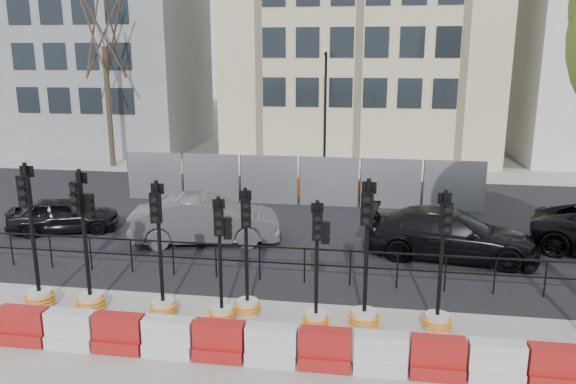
% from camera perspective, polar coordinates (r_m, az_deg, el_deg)
% --- Properties ---
extents(ground, '(120.00, 120.00, 0.00)m').
position_cam_1_polar(ground, '(14.16, -3.86, -10.88)').
color(ground, '#51514C').
rests_on(ground, ground).
extents(sidewalk_near, '(40.00, 6.00, 0.02)m').
position_cam_1_polar(sidewalk_near, '(11.58, -7.20, -16.93)').
color(sidewalk_near, gray).
rests_on(sidewalk_near, ground).
extents(road, '(40.00, 14.00, 0.03)m').
position_cam_1_polar(road, '(20.61, 0.34, -2.77)').
color(road, black).
rests_on(road, ground).
extents(sidewalk_far, '(40.00, 4.00, 0.02)m').
position_cam_1_polar(sidewalk_far, '(29.29, 2.90, 2.22)').
color(sidewalk_far, gray).
rests_on(sidewalk_far, ground).
extents(building_grey, '(11.00, 9.06, 14.00)m').
position_cam_1_polar(building_grey, '(38.44, -17.96, 14.85)').
color(building_grey, gray).
rests_on(building_grey, ground).
extents(kerb_railing, '(18.00, 0.04, 1.00)m').
position_cam_1_polar(kerb_railing, '(14.98, -2.91, -6.59)').
color(kerb_railing, black).
rests_on(kerb_railing, ground).
extents(heras_fencing, '(14.33, 1.72, 2.00)m').
position_cam_1_polar(heras_fencing, '(23.12, 1.32, 0.78)').
color(heras_fencing, gray).
rests_on(heras_fencing, ground).
extents(lamp_post_far, '(0.12, 0.56, 6.00)m').
position_cam_1_polar(lamp_post_far, '(27.75, 3.80, 8.27)').
color(lamp_post_far, black).
rests_on(lamp_post_far, ground).
extents(tree_bare_far, '(2.00, 2.00, 9.00)m').
position_cam_1_polar(tree_bare_far, '(31.29, -18.22, 14.56)').
color(tree_bare_far, '#473828').
rests_on(tree_bare_far, ground).
extents(barrier_row, '(13.60, 0.50, 0.80)m').
position_cam_1_polar(barrier_row, '(11.57, -6.97, -14.93)').
color(barrier_row, '#A9230D').
rests_on(barrier_row, ground).
extents(traffic_signal_a, '(0.70, 0.70, 3.53)m').
position_cam_1_polar(traffic_signal_a, '(14.72, -24.12, -8.06)').
color(traffic_signal_a, silver).
rests_on(traffic_signal_a, ground).
extents(traffic_signal_b, '(0.67, 0.67, 3.43)m').
position_cam_1_polar(traffic_signal_b, '(14.03, -19.61, -8.30)').
color(traffic_signal_b, silver).
rests_on(traffic_signal_b, ground).
extents(traffic_signal_c, '(0.64, 0.64, 3.23)m').
position_cam_1_polar(traffic_signal_c, '(13.36, -12.68, -9.64)').
color(traffic_signal_c, silver).
rests_on(traffic_signal_c, ground).
extents(traffic_signal_d, '(0.58, 0.58, 2.94)m').
position_cam_1_polar(traffic_signal_d, '(12.84, -6.76, -10.21)').
color(traffic_signal_d, silver).
rests_on(traffic_signal_d, ground).
extents(traffic_signal_e, '(0.60, 0.60, 3.05)m').
position_cam_1_polar(traffic_signal_e, '(13.15, -4.18, -9.89)').
color(traffic_signal_e, silver).
rests_on(traffic_signal_e, ground).
extents(traffic_signal_f, '(0.58, 0.58, 2.93)m').
position_cam_1_polar(traffic_signal_f, '(12.53, 2.93, -10.78)').
color(traffic_signal_f, silver).
rests_on(traffic_signal_f, ground).
extents(traffic_signal_g, '(0.67, 0.67, 3.40)m').
position_cam_1_polar(traffic_signal_g, '(12.62, 7.80, -10.69)').
color(traffic_signal_g, silver).
rests_on(traffic_signal_g, ground).
extents(traffic_signal_h, '(0.63, 0.63, 3.19)m').
position_cam_1_polar(traffic_signal_h, '(12.83, 15.04, -10.84)').
color(traffic_signal_h, silver).
rests_on(traffic_signal_h, ground).
extents(car_a, '(3.67, 4.47, 1.22)m').
position_cam_1_polar(car_a, '(20.50, -21.79, -2.16)').
color(car_a, black).
rests_on(car_a, ground).
extents(car_b, '(3.59, 5.35, 1.54)m').
position_cam_1_polar(car_b, '(18.12, -8.36, -2.79)').
color(car_b, '#4B4C50').
rests_on(car_b, ground).
extents(car_c, '(3.19, 5.47, 1.45)m').
position_cam_1_polar(car_c, '(17.33, 16.16, -4.14)').
color(car_c, black).
rests_on(car_c, ground).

